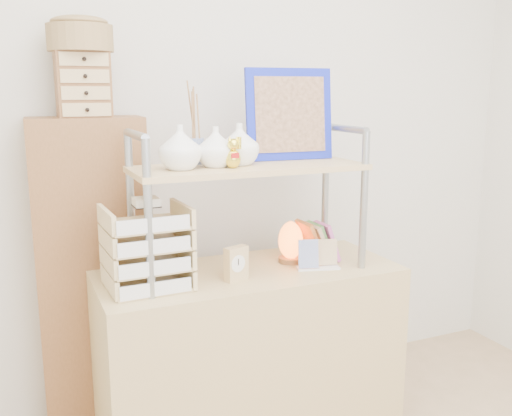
{
  "coord_description": "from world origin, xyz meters",
  "views": [
    {
      "loc": [
        -0.84,
        -0.81,
        1.45
      ],
      "look_at": [
        0.03,
        1.2,
        1.0
      ],
      "focal_mm": 40.0,
      "sensor_mm": 36.0,
      "label": 1
    }
  ],
  "objects_px": {
    "salt_lamp": "(290,242)",
    "cabinet": "(94,279)",
    "letter_tray": "(148,253)",
    "desk": "(249,357)"
  },
  "relations": [
    {
      "from": "cabinet",
      "to": "letter_tray",
      "type": "relative_size",
      "value": 4.04
    },
    {
      "from": "desk",
      "to": "salt_lamp",
      "type": "xyz_separation_m",
      "value": [
        0.2,
        0.03,
        0.46
      ]
    },
    {
      "from": "salt_lamp",
      "to": "desk",
      "type": "bearing_deg",
      "value": -170.84
    },
    {
      "from": "desk",
      "to": "salt_lamp",
      "type": "relative_size",
      "value": 6.89
    },
    {
      "from": "salt_lamp",
      "to": "cabinet",
      "type": "bearing_deg",
      "value": 155.89
    },
    {
      "from": "desk",
      "to": "cabinet",
      "type": "bearing_deg",
      "value": 146.36
    },
    {
      "from": "cabinet",
      "to": "salt_lamp",
      "type": "xyz_separation_m",
      "value": [
        0.76,
        -0.34,
        0.16
      ]
    },
    {
      "from": "cabinet",
      "to": "salt_lamp",
      "type": "bearing_deg",
      "value": -21.72
    },
    {
      "from": "letter_tray",
      "to": "salt_lamp",
      "type": "bearing_deg",
      "value": 7.32
    },
    {
      "from": "cabinet",
      "to": "desk",
      "type": "bearing_deg",
      "value": -31.26
    }
  ]
}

